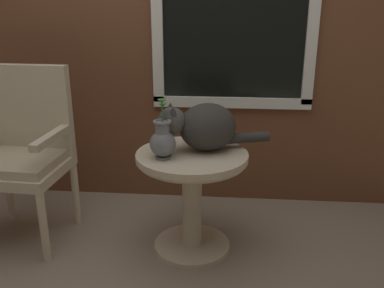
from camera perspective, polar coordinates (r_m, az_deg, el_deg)
The scene contains 6 objects.
ground_plane at distance 2.33m, azimuth -7.04°, elevation -16.06°, with size 6.00×6.00×0.00m, color gray.
back_wall at distance 2.76m, azimuth -3.93°, elevation 18.16°, with size 4.00×0.07×2.60m.
wicker_side_table at distance 2.24m, azimuth 0.00°, elevation -5.36°, with size 0.60×0.60×0.58m.
wicker_chair at distance 2.55m, azimuth -22.43°, elevation -0.42°, with size 0.52×0.49×1.00m.
cat at distance 2.18m, azimuth 1.72°, elevation 2.46°, with size 0.60×0.34×0.26m.
pewter_vase_with_ivy at distance 2.08m, azimuth -4.10°, elevation 0.54°, with size 0.13×0.13×0.31m.
Camera 1 is at (0.44, -1.86, 1.33)m, focal length 38.33 mm.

